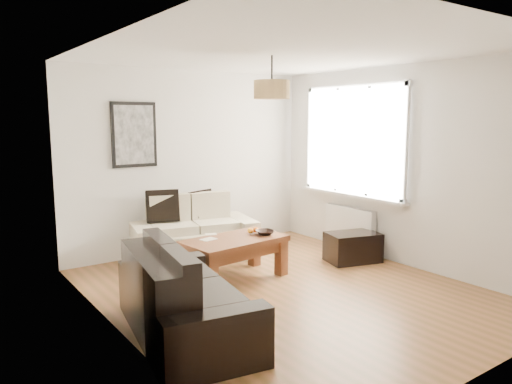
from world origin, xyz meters
TOP-DOWN VIEW (x-y plane):
  - floor at (0.00, 0.00)m, footprint 4.50×4.50m
  - ceiling at (0.00, 0.00)m, footprint 3.80×4.50m
  - wall_back at (0.00, 2.25)m, footprint 3.80×0.04m
  - wall_front at (0.00, -2.25)m, footprint 3.80×0.04m
  - wall_left at (-1.90, 0.00)m, footprint 0.04×4.50m
  - wall_right at (1.90, 0.00)m, footprint 0.04×4.50m
  - window_bay at (1.86, 0.80)m, footprint 0.14×1.90m
  - radiator at (1.82, 0.80)m, footprint 0.10×0.90m
  - poster at (-0.85, 2.22)m, footprint 0.62×0.04m
  - pendant_shade at (0.00, 0.30)m, footprint 0.40×0.40m
  - loveseat_cream at (-0.22, 1.78)m, footprint 1.80×1.23m
  - sofa_leather at (-1.43, -0.33)m, footprint 1.15×1.89m
  - coffee_table at (-0.24, 0.70)m, footprint 1.28×0.78m
  - ottoman at (1.45, 0.38)m, footprint 0.79×0.62m
  - cushion_left at (-0.58, 1.98)m, footprint 0.46×0.27m
  - cushion_right at (0.03, 1.98)m, footprint 0.40×0.24m
  - fruit_bowl at (0.16, 0.64)m, footprint 0.25×0.25m
  - orange_a at (0.04, 0.77)m, footprint 0.08×0.08m
  - orange_b at (0.12, 0.78)m, footprint 0.08×0.08m
  - orange_c at (0.03, 0.78)m, footprint 0.07×0.07m
  - papers at (-0.53, 0.83)m, footprint 0.20×0.16m

SIDE VIEW (x-z plane):
  - floor at x=0.00m, z-range 0.00..0.00m
  - ottoman at x=1.45m, z-range 0.00..0.39m
  - coffee_table at x=-0.24m, z-range 0.00..0.50m
  - radiator at x=1.82m, z-range 0.12..0.64m
  - sofa_leather at x=-1.43m, z-range 0.00..0.76m
  - loveseat_cream at x=-0.22m, z-range 0.00..0.82m
  - papers at x=-0.53m, z-range 0.50..0.51m
  - fruit_bowl at x=0.16m, z-range 0.50..0.55m
  - orange_a at x=0.04m, z-range 0.51..0.57m
  - orange_b at x=0.12m, z-range 0.51..0.57m
  - orange_c at x=0.03m, z-range 0.51..0.57m
  - cushion_right at x=0.03m, z-range 0.52..0.90m
  - cushion_left at x=-0.58m, z-range 0.52..0.95m
  - wall_back at x=0.00m, z-range 0.00..2.60m
  - wall_front at x=0.00m, z-range 0.00..2.60m
  - wall_left at x=-1.90m, z-range 0.00..2.60m
  - wall_right at x=1.90m, z-range 0.00..2.60m
  - window_bay at x=1.86m, z-range 0.80..2.40m
  - poster at x=-0.85m, z-range 1.26..2.13m
  - pendant_shade at x=0.00m, z-range 2.13..2.33m
  - ceiling at x=0.00m, z-range 2.60..2.60m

